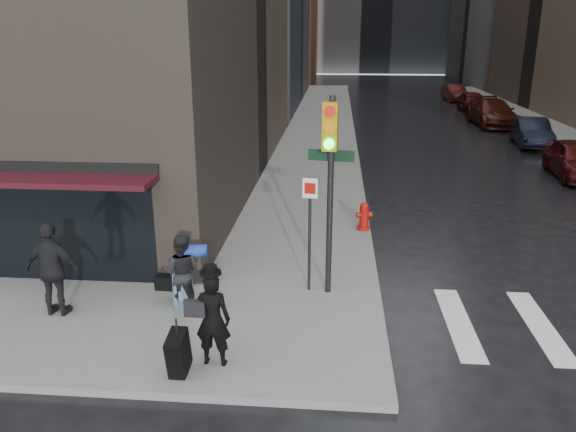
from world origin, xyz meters
name	(u,v)px	position (x,y,z in m)	size (l,w,h in m)	color
ground	(281,340)	(0.00, 0.00, 0.00)	(140.00, 140.00, 0.00)	black
sidewalk_left	(322,122)	(0.00, 27.00, 0.07)	(4.00, 50.00, 0.15)	slate
sidewalk_right	(538,124)	(13.50, 27.00, 0.07)	(3.00, 50.00, 0.15)	slate
man_overcoat	(206,325)	(-1.16, -1.16, 0.93)	(0.97, 0.92, 1.86)	black
man_jeans	(182,272)	(-2.12, 0.89, 0.96)	(1.14, 0.63, 1.61)	black
man_greycoat	(53,270)	(-4.56, 0.40, 1.12)	(1.17, 0.55, 1.94)	black
traffic_light	(328,171)	(0.79, 1.81, 2.89)	(1.06, 0.54, 4.25)	black
fire_hydrant	(364,217)	(1.80, 6.08, 0.51)	(0.47, 0.36, 0.82)	#9A0F09
parked_car_1	(576,159)	(10.53, 13.58, 0.74)	(1.75, 4.36, 1.49)	#3E0C0E
parked_car_2	(531,132)	(10.90, 20.21, 0.70)	(1.49, 4.27, 1.41)	black
parked_car_3	(492,112)	(10.61, 26.85, 0.81)	(2.26, 5.56, 1.61)	#40140C
parked_car_4	(472,101)	(10.87, 33.48, 0.72)	(1.71, 4.25, 1.45)	#450E0D
parked_car_5	(455,93)	(10.88, 40.12, 0.67)	(1.42, 4.08, 1.34)	#460F0E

